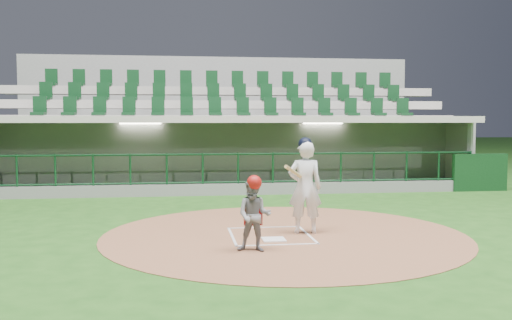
{
  "coord_description": "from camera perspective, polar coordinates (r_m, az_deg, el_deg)",
  "views": [
    {
      "loc": [
        -1.74,
        -11.21,
        2.27
      ],
      "look_at": [
        0.1,
        2.6,
        1.3
      ],
      "focal_mm": 40.0,
      "sensor_mm": 36.0,
      "label": 1
    }
  ],
  "objects": [
    {
      "name": "ground",
      "position": [
        11.57,
        1.21,
        -7.34
      ],
      "size": [
        120.0,
        120.0,
        0.0
      ],
      "primitive_type": "plane",
      "color": "#1E4B15",
      "rests_on": "ground"
    },
    {
      "name": "dirt_circle",
      "position": [
        11.42,
        2.86,
        -7.46
      ],
      "size": [
        7.2,
        7.2,
        0.01
      ],
      "primitive_type": "cylinder",
      "color": "brown",
      "rests_on": "ground"
    },
    {
      "name": "home_plate",
      "position": [
        10.89,
        1.78,
        -7.94
      ],
      "size": [
        0.43,
        0.43,
        0.02
      ],
      "primitive_type": "cube",
      "color": "white",
      "rests_on": "dirt_circle"
    },
    {
      "name": "batter_box_chalk",
      "position": [
        11.28,
        1.44,
        -7.55
      ],
      "size": [
        1.55,
        1.8,
        0.01
      ],
      "color": "silver",
      "rests_on": "ground"
    },
    {
      "name": "dugout_structure",
      "position": [
        19.17,
        -2.0,
        0.07
      ],
      "size": [
        16.4,
        3.7,
        3.0
      ],
      "color": "slate",
      "rests_on": "ground"
    },
    {
      "name": "seating_deck",
      "position": [
        22.2,
        -3.1,
        1.8
      ],
      "size": [
        17.0,
        6.72,
        5.15
      ],
      "color": "gray",
      "rests_on": "ground"
    },
    {
      "name": "batter",
      "position": [
        11.42,
        4.92,
        -2.57
      ],
      "size": [
        0.9,
        0.9,
        1.93
      ],
      "color": "white",
      "rests_on": "dirt_circle"
    },
    {
      "name": "catcher",
      "position": [
        9.85,
        -0.19,
        -5.43
      ],
      "size": [
        0.71,
        0.62,
        1.32
      ],
      "color": "gray",
      "rests_on": "dirt_circle"
    }
  ]
}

